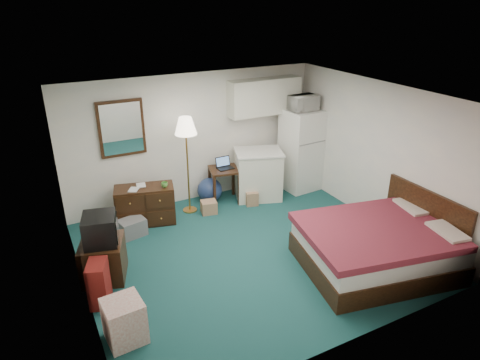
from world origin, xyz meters
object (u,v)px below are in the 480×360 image
dresser (145,205)px  tv_stand (103,259)px  fridge (301,150)px  bed (376,247)px  floor_lamp (188,166)px  suitcase (99,284)px  kitchen_counter (258,175)px  desk (224,185)px

dresser → tv_stand: 1.65m
fridge → bed: size_ratio=0.80×
fridge → floor_lamp: bearing=174.5°
floor_lamp → suitcase: floor_lamp is taller
dresser → kitchen_counter: bearing=14.3°
bed → suitcase: bed is taller
desk → kitchen_counter: bearing=0.4°
dresser → bed: size_ratio=0.48×
dresser → kitchen_counter: size_ratio=1.07×
dresser → desk: bearing=19.5°
bed → suitcase: (-3.83, 1.06, -0.03)m
desk → suitcase: bearing=-131.3°
dresser → floor_lamp: 1.03m
kitchen_counter → bed: (0.36, -2.93, -0.14)m
fridge → suitcase: bearing=-161.2°
desk → kitchen_counter: kitchen_counter is taller
suitcase → fridge: bearing=42.7°
dresser → bed: (2.67, -2.94, -0.01)m
floor_lamp → bed: 3.55m
dresser → floor_lamp: bearing=19.0°
desk → fridge: bearing=8.2°
kitchen_counter → bed: 2.95m
dresser → tv_stand: (-1.00, -1.31, -0.06)m
tv_stand → suitcase: (-0.17, -0.56, 0.02)m
kitchen_counter → dresser: bearing=-160.8°
dresser → kitchen_counter: (2.31, -0.01, 0.13)m
dresser → desk: (1.63, 0.14, -0.00)m
fridge → bed: 3.05m
floor_lamp → suitcase: 2.87m
dresser → tv_stand: bearing=-112.7°
kitchen_counter → suitcase: 3.95m
desk → kitchen_counter: (0.69, -0.15, 0.13)m
desk → tv_stand: size_ratio=1.08×
kitchen_counter → tv_stand: kitchen_counter is taller
dresser → floor_lamp: (0.86, 0.07, 0.57)m
desk → bed: 3.25m
dresser → bed: bearing=-33.2°
dresser → desk: size_ratio=1.48×
floor_lamp → kitchen_counter: floor_lamp is taller
bed → tv_stand: bearing=167.4°
fridge → bed: bearing=-106.5°
fridge → bed: fridge is taller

